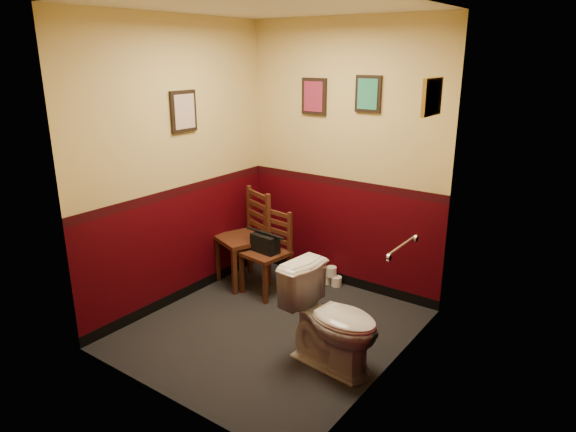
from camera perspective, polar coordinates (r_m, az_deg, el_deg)
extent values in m
cube|color=black|center=(4.72, -1.82, -12.42)|extent=(2.20, 2.40, 0.00)
cube|color=silver|center=(4.10, -2.21, 22.35)|extent=(2.20, 2.40, 0.00)
cube|color=#380208|center=(5.18, 6.19, 6.28)|extent=(2.20, 0.00, 2.70)
cube|color=#380208|center=(3.38, -14.55, -0.39)|extent=(2.20, 0.00, 2.70)
cube|color=#380208|center=(4.94, -12.18, 5.42)|extent=(0.00, 2.40, 2.70)
cube|color=#380208|center=(3.66, 11.76, 1.21)|extent=(0.00, 2.40, 2.70)
cylinder|color=silver|center=(4.02, 12.43, -3.37)|extent=(0.03, 0.50, 0.03)
cylinder|color=silver|center=(3.80, 11.18, -4.56)|extent=(0.02, 0.06, 0.06)
cylinder|color=silver|center=(4.23, 14.06, -2.42)|extent=(0.02, 0.06, 0.06)
cube|color=black|center=(5.27, 2.92, 13.13)|extent=(0.28, 0.03, 0.36)
cube|color=maroon|center=(5.25, 2.82, 13.12)|extent=(0.22, 0.01, 0.30)
cube|color=black|center=(4.96, 8.91, 13.25)|extent=(0.26, 0.03, 0.34)
cube|color=#277E61|center=(4.95, 8.81, 13.24)|extent=(0.20, 0.01, 0.28)
cube|color=black|center=(4.92, -11.54, 11.32)|extent=(0.03, 0.30, 0.38)
cube|color=#BFA396|center=(4.91, -11.41, 11.31)|extent=(0.01, 0.24, 0.31)
cube|color=olive|center=(4.09, 15.72, 12.63)|extent=(0.03, 0.34, 0.28)
cube|color=#BFA396|center=(4.10, 15.50, 12.65)|extent=(0.01, 0.28, 0.22)
imported|color=white|center=(4.06, 4.96, -11.46)|extent=(0.85, 0.53, 0.79)
cylinder|color=silver|center=(4.13, 6.92, -16.37)|extent=(0.12, 0.12, 0.12)
cylinder|color=silver|center=(4.03, 7.02, -14.03)|extent=(0.02, 0.02, 0.34)
cube|color=#4B2416|center=(5.42, -5.15, -2.53)|extent=(0.61, 0.61, 0.04)
cube|color=#4B2416|center=(5.59, -7.88, -4.72)|extent=(0.06, 0.06, 0.50)
cube|color=#4B2416|center=(5.76, -4.27, -3.92)|extent=(0.06, 0.06, 0.50)
cube|color=#4B2416|center=(5.26, -5.98, -6.14)|extent=(0.06, 0.06, 0.50)
cube|color=#4B2416|center=(5.44, -2.21, -5.23)|extent=(0.06, 0.06, 0.50)
cube|color=#4B2416|center=(5.60, -4.33, 0.87)|extent=(0.06, 0.05, 0.50)
cube|color=#4B2416|center=(5.26, -2.22, -0.19)|extent=(0.06, 0.05, 0.50)
cube|color=#4B2416|center=(5.47, -3.28, -1.03)|extent=(0.36, 0.16, 0.05)
cube|color=#4B2416|center=(5.44, -3.30, 0.08)|extent=(0.36, 0.16, 0.05)
cube|color=#4B2416|center=(5.41, -3.32, 1.20)|extent=(0.36, 0.16, 0.05)
cube|color=#4B2416|center=(5.37, -3.35, 2.34)|extent=(0.36, 0.16, 0.05)
cube|color=#4B2416|center=(5.20, -2.54, -4.18)|extent=(0.45, 0.45, 0.04)
cube|color=#4B2416|center=(5.29, -5.17, -6.37)|extent=(0.04, 0.04, 0.43)
cube|color=#4B2416|center=(5.51, -2.47, -5.32)|extent=(0.04, 0.04, 0.43)
cube|color=#4B2416|center=(5.06, -2.55, -7.48)|extent=(0.04, 0.04, 0.43)
cube|color=#4B2416|center=(5.28, 0.16, -6.33)|extent=(0.04, 0.04, 0.43)
cube|color=#4B2416|center=(5.35, -2.50, -1.05)|extent=(0.04, 0.04, 0.43)
cube|color=#4B2416|center=(5.13, 0.20, -1.90)|extent=(0.04, 0.04, 0.43)
cube|color=#4B2416|center=(5.28, -1.17, -2.70)|extent=(0.33, 0.07, 0.04)
cube|color=#4B2416|center=(5.25, -1.18, -1.71)|extent=(0.33, 0.07, 0.04)
cube|color=#4B2416|center=(5.22, -1.19, -0.72)|extent=(0.33, 0.07, 0.04)
cube|color=#4B2416|center=(5.19, -1.19, 0.29)|extent=(0.33, 0.07, 0.04)
cube|color=black|center=(5.16, -2.56, -3.05)|extent=(0.30, 0.17, 0.18)
cylinder|color=black|center=(5.12, -2.58, -1.91)|extent=(0.25, 0.05, 0.03)
cylinder|color=silver|center=(5.57, 4.32, -6.93)|extent=(0.11, 0.11, 0.10)
cylinder|color=silver|center=(5.51, 5.40, -7.23)|extent=(0.11, 0.11, 0.10)
cylinder|color=silver|center=(5.49, 4.83, -6.16)|extent=(0.11, 0.11, 0.10)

